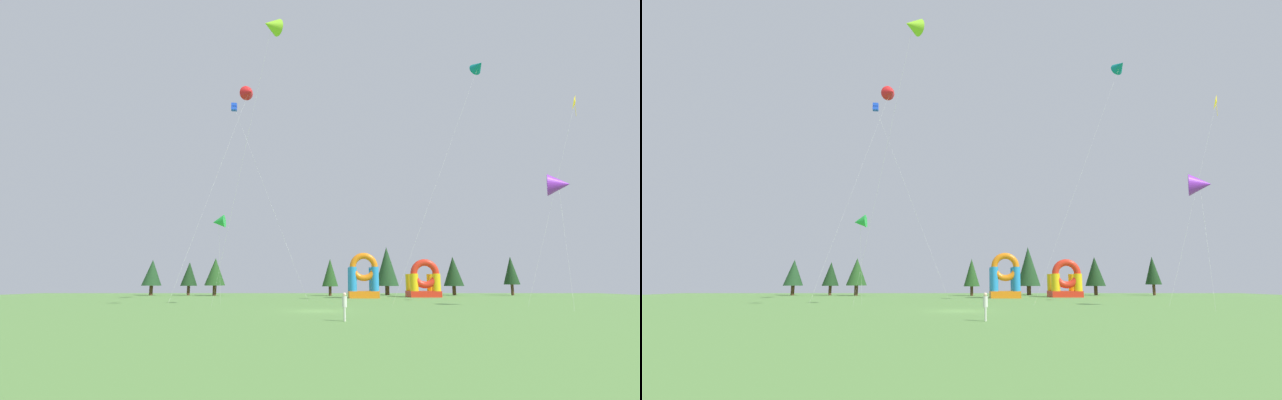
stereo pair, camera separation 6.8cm
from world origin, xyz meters
TOP-DOWN VIEW (x-y plane):
  - ground_plane at (0.00, 0.00)m, footprint 120.00×120.00m
  - kite_yellow_diamond at (29.22, 10.05)m, footprint 9.02×3.19m
  - kite_blue_box at (-10.97, 16.89)m, footprint 10.09×1.30m
  - kite_green_delta at (-10.86, 10.31)m, footprint 1.43×3.03m
  - kite_purple_delta at (23.27, 4.44)m, footprint 3.24×5.30m
  - kite_red_delta at (-9.32, 17.67)m, footprint 8.81×6.12m
  - kite_lime_delta at (-4.26, -0.78)m, footprint 7.22×8.34m
  - kite_teal_delta at (19.17, 11.90)m, footprint 12.62×4.25m
  - person_far_side at (1.65, -9.66)m, footprint 0.30×0.30m
  - inflatable_red_slide at (6.64, 29.97)m, footprint 4.41×4.10m
  - inflatable_blue_arch at (16.66, 34.26)m, footprint 4.83×4.77m
  - tree_row_0 at (-30.19, 43.57)m, footprint 3.44×3.44m
  - tree_row_1 at (-23.54, 43.78)m, footprint 2.97×2.97m
  - tree_row_2 at (-18.46, 42.14)m, footprint 3.61×3.61m
  - tree_row_3 at (1.92, 41.50)m, footprint 2.83×2.83m
  - tree_row_4 at (12.53, 45.60)m, footprint 4.29×4.29m
  - tree_row_5 at (24.50, 44.44)m, footprint 3.61×3.61m
  - tree_row_6 at (34.95, 44.18)m, footprint 2.82×2.82m

SIDE VIEW (x-z plane):
  - ground_plane at x=0.00m, z-range 0.00..0.00m
  - person_far_side at x=1.65m, z-range 0.16..1.87m
  - inflatable_blue_arch at x=16.66m, z-range -0.82..5.11m
  - inflatable_red_slide at x=6.64m, z-range -0.79..5.86m
  - tree_row_1 at x=-23.54m, z-range 0.81..6.73m
  - tree_row_3 at x=1.92m, z-range 0.77..7.17m
  - tree_row_0 at x=-30.19m, z-range 0.82..7.16m
  - tree_row_2 at x=-18.46m, z-range 0.84..7.39m
  - tree_row_5 at x=24.50m, z-range 0.79..7.70m
  - tree_row_6 at x=34.95m, z-range 0.92..7.87m
  - tree_row_4 at x=12.53m, z-range 0.79..9.56m
  - kite_green_delta at x=-10.86m, z-range 4.01..13.59m
  - kite_purple_delta at x=23.27m, z-range 5.26..18.02m
  - kite_yellow_diamond at x=29.22m, z-range 10.74..33.76m
  - kite_blue_box at x=-10.97m, z-range 12.02..37.20m
  - kite_lime_delta at x=-4.26m, z-range 12.21..38.35m
  - kite_red_delta at x=-9.32m, z-range 12.98..41.22m
  - kite_teal_delta at x=19.17m, z-range 13.48..42.22m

